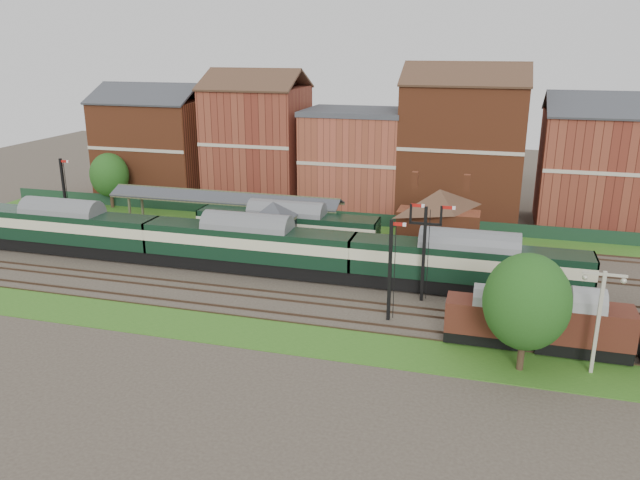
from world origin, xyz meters
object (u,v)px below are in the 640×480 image
(semaphore_bracket, at_px, (425,247))
(dmu_train, at_px, (248,244))
(signal_box, at_px, (274,230))
(goods_van_a, at_px, (486,318))
(platform_railcar, at_px, (287,228))

(semaphore_bracket, bearing_deg, dmu_train, 171.33)
(signal_box, distance_m, dmu_train, 3.56)
(semaphore_bracket, distance_m, goods_van_a, 8.74)
(semaphore_bracket, distance_m, dmu_train, 16.70)
(semaphore_bracket, distance_m, platform_railcar, 17.44)
(signal_box, height_order, dmu_train, signal_box)
(dmu_train, height_order, goods_van_a, dmu_train)
(platform_railcar, relative_size, goods_van_a, 3.36)
(dmu_train, bearing_deg, semaphore_bracket, -8.67)
(signal_box, xyz_separation_m, dmu_train, (-1.35, -3.25, -0.54))
(platform_railcar, bearing_deg, semaphore_bracket, -31.32)
(dmu_train, xyz_separation_m, platform_railcar, (1.60, 6.50, -0.14))
(goods_van_a, bearing_deg, signal_box, 148.80)
(signal_box, distance_m, semaphore_bracket, 16.16)
(semaphore_bracket, height_order, platform_railcar, semaphore_bracket)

